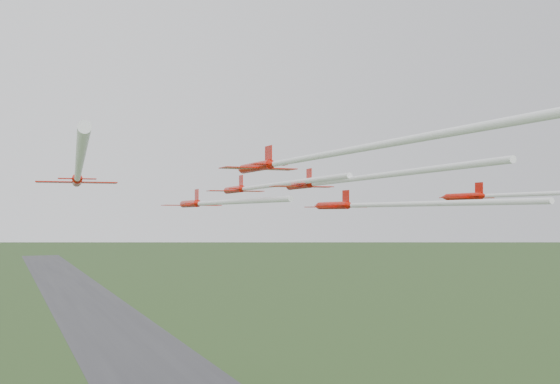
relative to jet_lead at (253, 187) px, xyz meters
name	(u,v)px	position (x,y,z in m)	size (l,w,h in m)	color
runway	(101,318)	(6.00, 197.05, -50.53)	(38.00, 900.00, 0.04)	#37373A
jet_lead	(253,187)	(0.00, 0.00, 0.00)	(9.64, 49.96, 2.85)	#C11205
jet_row2_left	(206,203)	(-10.32, -8.80, -2.62)	(8.61, 42.83, 2.58)	#C11205
jet_row2_right	(368,205)	(12.97, -12.41, -2.78)	(9.80, 50.66, 2.94)	#C11205
jet_row3_left	(78,174)	(-28.98, -26.63, -0.23)	(9.64, 53.69, 2.68)	#C11205
jet_row3_mid	(332,181)	(-1.45, -27.69, -0.38)	(8.62, 46.77, 2.43)	#C11205
jet_row3_right	(513,195)	(25.02, -28.45, -1.59)	(8.00, 44.86, 2.38)	#C11205
jet_row4_left	(348,151)	(-11.41, -48.20, 0.83)	(7.93, 66.89, 2.39)	#C11205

